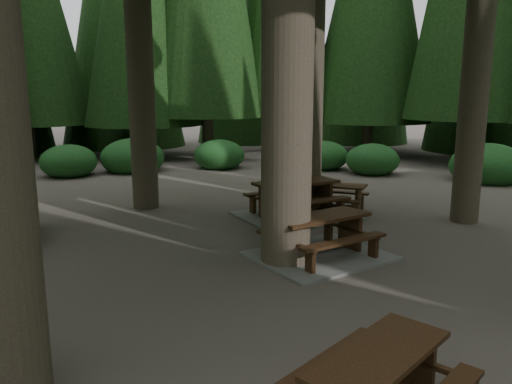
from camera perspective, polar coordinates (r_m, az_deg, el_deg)
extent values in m
plane|color=#595148|center=(8.28, -1.65, -8.84)|extent=(80.00, 80.00, 0.00)
cube|color=gray|center=(8.92, 7.31, -7.26)|extent=(2.76, 2.53, 0.05)
cube|color=#301C0E|center=(8.73, 7.43, -2.85)|extent=(1.89, 1.26, 0.06)
cube|color=#301C0E|center=(9.24, 5.02, -3.89)|extent=(1.73, 0.85, 0.05)
cube|color=#301C0E|center=(8.39, 9.99, -5.59)|extent=(1.73, 0.85, 0.05)
cube|color=#301C0E|center=(8.40, 3.70, -6.03)|extent=(0.26, 0.53, 0.70)
cube|color=#301C0E|center=(8.39, 3.70, -5.65)|extent=(0.57, 1.35, 0.06)
cube|color=#301C0E|center=(9.28, 10.68, -4.53)|extent=(0.26, 0.53, 0.70)
cube|color=#301C0E|center=(9.27, 10.69, -4.18)|extent=(0.57, 1.35, 0.06)
cube|color=#301C0E|center=(8.88, 7.34, -6.34)|extent=(1.40, 0.59, 0.08)
cube|color=#301C0E|center=(10.09, -26.20, -3.52)|extent=(0.52, 1.92, 0.05)
cube|color=gray|center=(11.70, 4.55, -2.74)|extent=(2.97, 2.67, 0.05)
cube|color=#301C0E|center=(11.53, 4.62, 1.09)|extent=(2.10, 1.26, 0.07)
cube|color=#301C0E|center=(12.14, 2.92, 0.05)|extent=(1.96, 0.79, 0.05)
cube|color=#301C0E|center=(11.06, 6.42, -1.11)|extent=(1.96, 0.79, 0.05)
cube|color=#301C0E|center=(11.22, 1.20, -1.38)|extent=(0.25, 0.60, 0.79)
cube|color=#301C0E|center=(11.20, 1.20, -1.05)|extent=(0.51, 1.55, 0.07)
cube|color=#301C0E|center=(12.05, 7.73, -0.60)|extent=(0.25, 0.60, 0.79)
cube|color=#301C0E|center=(12.03, 7.74, -0.29)|extent=(0.51, 1.55, 0.07)
cube|color=#301C0E|center=(11.66, 4.57, -1.92)|extent=(1.60, 0.52, 0.09)
cube|color=#301C0E|center=(12.21, 8.75, 0.79)|extent=(1.64, 1.40, 0.05)
cube|color=#301C0E|center=(12.76, 9.27, 0.03)|extent=(1.42, 1.08, 0.04)
cube|color=#301C0E|center=(11.76, 8.10, -0.89)|extent=(1.42, 1.08, 0.04)
cube|color=#301C0E|center=(12.43, 5.88, -0.55)|extent=(0.33, 0.43, 0.63)
cube|color=#301C0E|center=(12.42, 5.89, -0.31)|extent=(0.78, 1.08, 0.05)
cube|color=#301C0E|center=(12.15, 11.58, -1.00)|extent=(0.33, 0.43, 0.63)
cube|color=#301C0E|center=(12.14, 11.59, -0.76)|extent=(0.78, 1.08, 0.05)
cube|color=#301C0E|center=(12.31, 8.68, -1.49)|extent=(1.12, 0.81, 0.07)
cube|color=#301C0E|center=(4.60, 13.92, -17.61)|extent=(1.63, 1.39, 0.05)
cube|color=#301C0E|center=(4.96, 8.20, -18.57)|extent=(1.40, 1.07, 0.04)
cube|color=#301C0E|center=(5.25, 17.18, -18.10)|extent=(0.33, 0.43, 0.62)
cube|color=#301C0E|center=(5.23, 17.22, -17.61)|extent=(0.78, 1.07, 0.05)
ellipsoid|color=#1E521C|center=(17.98, 24.95, 2.38)|extent=(2.42, 2.42, 1.49)
ellipsoid|color=#1E521C|center=(18.30, 13.15, 3.28)|extent=(1.90, 1.90, 1.17)
ellipsoid|color=#1E521C|center=(19.15, 7.74, 3.81)|extent=(1.84, 1.84, 1.13)
ellipsoid|color=#1E521C|center=(19.25, -4.22, 3.92)|extent=(1.95, 1.95, 1.20)
ellipsoid|color=#1E521C|center=(19.01, -13.90, 3.53)|extent=(2.31, 2.31, 1.42)
ellipsoid|color=#1E521C|center=(18.55, -20.62, 2.96)|extent=(1.93, 1.93, 1.19)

